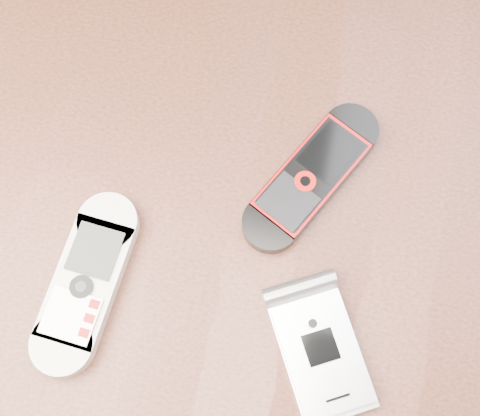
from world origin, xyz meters
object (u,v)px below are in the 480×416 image
(table, at_px, (235,245))
(nokia_white, at_px, (86,282))
(nokia_black_red, at_px, (311,176))
(motorola_razr, at_px, (321,352))

(table, distance_m, nokia_white, 0.17)
(table, height_order, nokia_black_red, nokia_black_red)
(nokia_white, distance_m, motorola_razr, 0.18)
(table, xyz_separation_m, nokia_white, (-0.10, -0.08, 0.11))
(nokia_white, relative_size, nokia_black_red, 0.97)
(table, distance_m, motorola_razr, 0.17)
(nokia_black_red, bearing_deg, table, -116.94)
(table, distance_m, nokia_black_red, 0.13)
(table, relative_size, motorola_razr, 11.06)
(nokia_white, height_order, motorola_razr, same)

